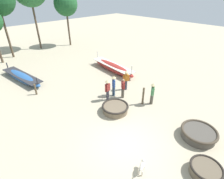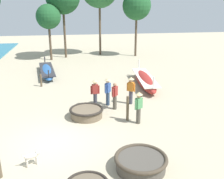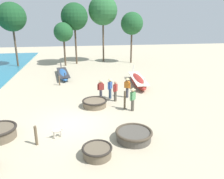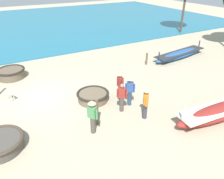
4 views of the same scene
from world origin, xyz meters
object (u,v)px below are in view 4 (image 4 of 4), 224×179
(long_boat_white_hull, at_px, (180,54))
(coracle_front_right, at_px, (93,96))
(fisherman_hauling, at_px, (120,84))
(fisherman_standing_right, at_px, (92,115))
(fisherman_with_hat, at_px, (130,89))
(fisherman_crouching, at_px, (146,101))
(coracle_front_left, at_px, (11,73))
(fisherman_standing_left, at_px, (122,97))
(mooring_post_mid_beach, at_px, (97,112))
(long_boat_red_hull, at_px, (224,111))
(mooring_post_shoreline, at_px, (147,59))
(dog, at_px, (10,94))

(long_boat_white_hull, bearing_deg, coracle_front_right, -73.61)
(fisherman_hauling, distance_m, fisherman_standing_right, 3.19)
(fisherman_with_hat, bearing_deg, long_boat_white_hull, 117.96)
(coracle_front_right, height_order, fisherman_crouching, fisherman_crouching)
(coracle_front_left, relative_size, fisherman_standing_left, 1.18)
(fisherman_standing_right, xyz_separation_m, mooring_post_mid_beach, (-0.46, 0.43, -0.30))
(fisherman_standing_left, bearing_deg, fisherman_standing_right, -66.97)
(fisherman_crouching, bearing_deg, mooring_post_mid_beach, -107.11)
(long_boat_red_hull, distance_m, fisherman_hauling, 5.36)
(fisherman_standing_right, bearing_deg, coracle_front_left, -162.92)
(fisherman_standing_left, bearing_deg, long_boat_red_hull, 54.16)
(long_boat_red_hull, xyz_separation_m, mooring_post_shoreline, (-7.49, 0.97, 0.06))
(fisherman_with_hat, distance_m, mooring_post_shoreline, 6.11)
(coracle_front_left, xyz_separation_m, fisherman_hauling, (6.01, 4.99, 0.61))
(long_boat_red_hull, distance_m, mooring_post_mid_beach, 6.20)
(fisherman_hauling, distance_m, mooring_post_shoreline, 5.72)
(mooring_post_mid_beach, bearing_deg, long_boat_white_hull, 115.63)
(long_boat_white_hull, relative_size, mooring_post_mid_beach, 4.36)
(fisherman_hauling, xyz_separation_m, fisherman_standing_right, (1.92, -2.55, 0.00))
(coracle_front_left, xyz_separation_m, long_boat_white_hull, (2.68, 12.83, -0.05))
(coracle_front_left, height_order, coracle_front_right, coracle_front_left)
(coracle_front_right, distance_m, long_boat_red_hull, 6.75)
(fisherman_standing_left, relative_size, fisherman_crouching, 0.94)
(fisherman_standing_left, height_order, fisherman_crouching, fisherman_crouching)
(long_boat_white_hull, bearing_deg, fisherman_standing_left, -62.36)
(coracle_front_right, relative_size, fisherman_standing_right, 1.08)
(fisherman_hauling, relative_size, fisherman_crouching, 1.00)
(coracle_front_left, distance_m, fisherman_standing_left, 8.37)
(fisherman_with_hat, bearing_deg, coracle_front_left, -142.84)
(fisherman_with_hat, bearing_deg, long_boat_red_hull, 46.27)
(fisherman_hauling, height_order, fisherman_crouching, same)
(coracle_front_right, xyz_separation_m, fisherman_standing_right, (2.53, -1.16, 0.68))
(fisherman_standing_right, bearing_deg, mooring_post_shoreline, 127.49)
(coracle_front_right, xyz_separation_m, long_boat_red_hull, (4.61, 4.92, 0.12))
(fisherman_standing_right, height_order, mooring_post_shoreline, fisherman_standing_right)
(fisherman_standing_left, height_order, fisherman_standing_right, fisherman_standing_right)
(fisherman_with_hat, height_order, mooring_post_shoreline, fisherman_with_hat)
(fisherman_hauling, height_order, fisherman_with_hat, same)
(long_boat_white_hull, xyz_separation_m, mooring_post_mid_beach, (4.78, -9.96, 0.36))
(fisherman_standing_right, bearing_deg, fisherman_crouching, 85.11)
(fisherman_standing_right, xyz_separation_m, mooring_post_shoreline, (-5.41, 7.05, -0.50))
(fisherman_with_hat, height_order, fisherman_standing_right, same)
(long_boat_white_hull, height_order, fisherman_crouching, fisherman_crouching)
(mooring_post_shoreline, bearing_deg, dog, -86.60)
(fisherman_with_hat, relative_size, fisherman_crouching, 1.00)
(coracle_front_right, distance_m, fisherman_standing_right, 2.86)
(coracle_front_right, height_order, long_boat_white_hull, long_boat_white_hull)
(fisherman_with_hat, bearing_deg, fisherman_standing_right, -66.74)
(coracle_front_right, height_order, long_boat_red_hull, long_boat_red_hull)
(fisherman_standing_left, xyz_separation_m, fisherman_hauling, (-1.06, 0.54, 0.12))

